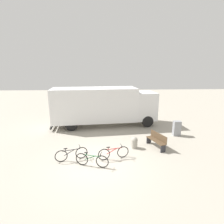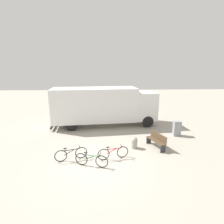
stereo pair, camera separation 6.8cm
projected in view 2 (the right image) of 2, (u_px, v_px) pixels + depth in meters
The scene contains 8 objects.
ground_plane at pixel (95, 163), 8.96m from camera, with size 60.00×60.00×0.00m, color #A8A091.
delivery_truck at pixel (104, 105), 14.36m from camera, with size 8.67×3.00×3.15m.
park_bench at pixel (157, 140), 10.56m from camera, with size 0.91×1.52×0.89m.
bicycle_near at pixel (71, 154), 9.14m from camera, with size 1.63×0.63×0.73m.
bicycle_middle at pixel (91, 160), 8.55m from camera, with size 1.64×0.59×0.73m.
bicycle_far at pixel (113, 153), 9.26m from camera, with size 1.66×0.53×0.73m.
bollard_near_bench at pixel (134, 142), 10.51m from camera, with size 0.39×0.39×0.70m.
utility_box at pixel (177, 128), 12.40m from camera, with size 0.50×0.37×1.07m.
Camera 2 is at (0.52, -8.06, 4.74)m, focal length 28.00 mm.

